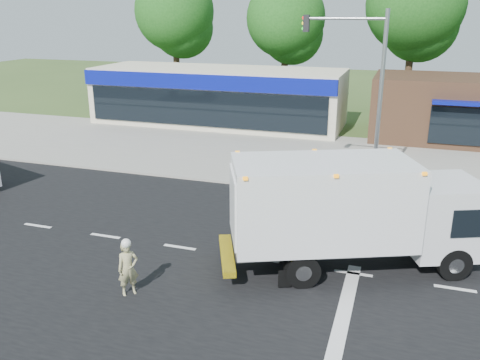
{
  "coord_description": "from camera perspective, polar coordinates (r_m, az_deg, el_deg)",
  "views": [
    {
      "loc": [
        4.05,
        -14.69,
        7.89
      ],
      "look_at": [
        -1.74,
        2.95,
        1.7
      ],
      "focal_mm": 38.0,
      "sensor_mm": 36.0,
      "label": 1
    }
  ],
  "objects": [
    {
      "name": "ems_box_truck",
      "position": [
        16.2,
        12.26,
        -3.01
      ],
      "size": [
        8.48,
        5.49,
        3.61
      ],
      "rotation": [
        0.0,
        0.0,
        0.4
      ],
      "color": "black",
      "rests_on": "ground"
    },
    {
      "name": "retail_strip_mall",
      "position": [
        37.46,
        -2.49,
        9.4
      ],
      "size": [
        18.0,
        6.2,
        4.0
      ],
      "color": "beige",
      "rests_on": "ground"
    },
    {
      "name": "ground",
      "position": [
        17.16,
        2.49,
        -8.96
      ],
      "size": [
        120.0,
        120.0,
        0.0
      ],
      "primitive_type": "plane",
      "color": "#385123",
      "rests_on": "ground"
    },
    {
      "name": "background_trees",
      "position": [
        43.14,
        12.22,
        17.37
      ],
      "size": [
        36.77,
        7.39,
        12.1
      ],
      "color": "#332114",
      "rests_on": "ground"
    },
    {
      "name": "brown_storefront",
      "position": [
        35.29,
        22.89,
        7.4
      ],
      "size": [
        10.0,
        6.7,
        4.0
      ],
      "color": "#382316",
      "rests_on": "ground"
    },
    {
      "name": "sidewalk",
      "position": [
        24.53,
        7.71,
        -0.35
      ],
      "size": [
        60.0,
        2.4,
        0.12
      ],
      "primitive_type": "cube",
      "color": "gray",
      "rests_on": "ground"
    },
    {
      "name": "parking_apron",
      "position": [
        30.03,
        9.79,
        2.95
      ],
      "size": [
        60.0,
        9.0,
        0.02
      ],
      "primitive_type": "cube",
      "color": "gray",
      "rests_on": "ground"
    },
    {
      "name": "road_asphalt",
      "position": [
        17.16,
        2.49,
        -8.94
      ],
      "size": [
        60.0,
        14.0,
        0.02
      ],
      "primitive_type": "cube",
      "color": "black",
      "rests_on": "ground"
    },
    {
      "name": "emergency_worker",
      "position": [
        15.2,
        -12.47,
        -9.54
      ],
      "size": [
        0.71,
        0.71,
        1.77
      ],
      "rotation": [
        0.0,
        0.0,
        0.8
      ],
      "color": "tan",
      "rests_on": "ground"
    },
    {
      "name": "traffic_signal_pole",
      "position": [
        22.55,
        13.93,
        10.35
      ],
      "size": [
        3.51,
        0.25,
        8.0
      ],
      "color": "gray",
      "rests_on": "ground"
    },
    {
      "name": "lane_markings",
      "position": [
        15.73,
        5.95,
        -11.72
      ],
      "size": [
        55.2,
        7.0,
        0.01
      ],
      "color": "silver",
      "rests_on": "road_asphalt"
    }
  ]
}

